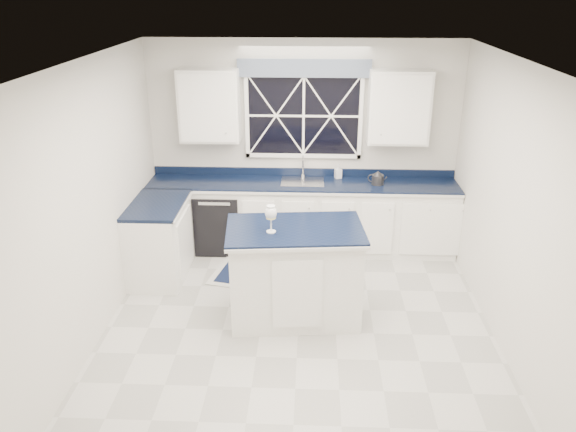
{
  "coord_description": "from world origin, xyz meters",
  "views": [
    {
      "loc": [
        0.11,
        -4.87,
        3.35
      ],
      "look_at": [
        -0.12,
        0.4,
        1.13
      ],
      "focal_mm": 35.0,
      "sensor_mm": 36.0,
      "label": 1
    }
  ],
  "objects_px": {
    "island": "(295,273)",
    "wine_glass": "(271,214)",
    "dishwasher": "(220,219)",
    "kettle": "(378,178)",
    "faucet": "(303,166)",
    "soap_bottle": "(338,171)"
  },
  "relations": [
    {
      "from": "wine_glass",
      "to": "soap_bottle",
      "type": "xyz_separation_m",
      "value": [
        0.74,
        1.95,
        -0.2
      ]
    },
    {
      "from": "wine_glass",
      "to": "soap_bottle",
      "type": "height_order",
      "value": "wine_glass"
    },
    {
      "from": "dishwasher",
      "to": "wine_glass",
      "type": "height_order",
      "value": "wine_glass"
    },
    {
      "from": "wine_glass",
      "to": "soap_bottle",
      "type": "bearing_deg",
      "value": 69.2
    },
    {
      "from": "kettle",
      "to": "wine_glass",
      "type": "bearing_deg",
      "value": -106.59
    },
    {
      "from": "faucet",
      "to": "island",
      "type": "bearing_deg",
      "value": -91.4
    },
    {
      "from": "dishwasher",
      "to": "kettle",
      "type": "relative_size",
      "value": 3.39
    },
    {
      "from": "kettle",
      "to": "faucet",
      "type": "bearing_deg",
      "value": -173.75
    },
    {
      "from": "dishwasher",
      "to": "wine_glass",
      "type": "xyz_separation_m",
      "value": [
        0.82,
        -1.75,
        0.82
      ]
    },
    {
      "from": "island",
      "to": "kettle",
      "type": "xyz_separation_m",
      "value": [
        1.0,
        1.62,
        0.5
      ]
    },
    {
      "from": "wine_glass",
      "to": "island",
      "type": "bearing_deg",
      "value": 24.46
    },
    {
      "from": "island",
      "to": "soap_bottle",
      "type": "relative_size",
      "value": 8.1
    },
    {
      "from": "kettle",
      "to": "wine_glass",
      "type": "relative_size",
      "value": 0.86
    },
    {
      "from": "dishwasher",
      "to": "island",
      "type": "relative_size",
      "value": 0.56
    },
    {
      "from": "dishwasher",
      "to": "kettle",
      "type": "distance_m",
      "value": 2.14
    },
    {
      "from": "island",
      "to": "kettle",
      "type": "distance_m",
      "value": 1.97
    },
    {
      "from": "kettle",
      "to": "dishwasher",
      "type": "bearing_deg",
      "value": -161.64
    },
    {
      "from": "island",
      "to": "soap_bottle",
      "type": "bearing_deg",
      "value": 69.15
    },
    {
      "from": "faucet",
      "to": "wine_glass",
      "type": "relative_size",
      "value": 1.07
    },
    {
      "from": "dishwasher",
      "to": "kettle",
      "type": "height_order",
      "value": "kettle"
    },
    {
      "from": "kettle",
      "to": "wine_glass",
      "type": "height_order",
      "value": "wine_glass"
    },
    {
      "from": "island",
      "to": "wine_glass",
      "type": "distance_m",
      "value": 0.75
    }
  ]
}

